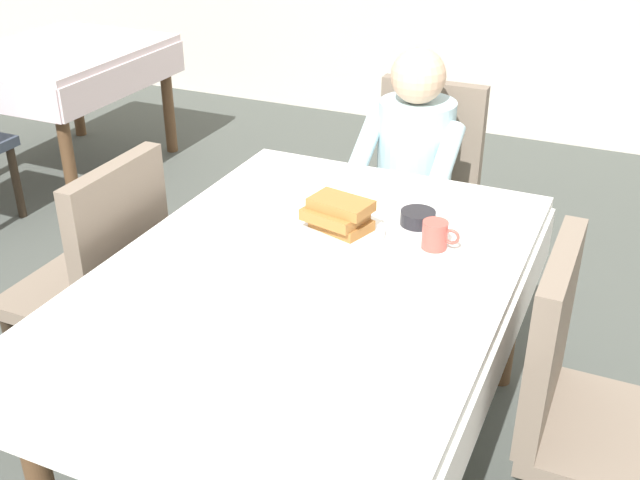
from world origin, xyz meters
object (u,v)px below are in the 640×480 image
object	(u,v)px
breakfast_stack	(339,214)
background_table_far	(63,67)
cup_coffee	(436,235)
plate_breakfast	(339,231)
spoon_near_edge	(290,278)
fork_left_of_plate	(281,224)
chair_right_side	(581,396)
syrup_pitcher	(289,184)
dining_table_main	(312,292)
diner_person	(412,163)
bowl_butter	(418,218)
knife_right_of_plate	(396,247)
chair_diner	(422,181)
chair_left_side	(102,273)

from	to	relation	value
breakfast_stack	background_table_far	size ratio (longest dim) A/B	0.19
breakfast_stack	cup_coffee	world-z (taller)	breakfast_stack
plate_breakfast	spoon_near_edge	xyz separation A→B (m)	(-0.02, -0.31, -0.01)
plate_breakfast	fork_left_of_plate	bearing A→B (deg)	-173.99
chair_right_side	syrup_pitcher	size ratio (longest dim) A/B	11.63
background_table_far	dining_table_main	bearing A→B (deg)	-35.52
breakfast_stack	fork_left_of_plate	distance (m)	0.20
diner_person	chair_right_side	bearing A→B (deg)	128.34
bowl_butter	syrup_pitcher	size ratio (longest dim) A/B	1.38
cup_coffee	plate_breakfast	bearing A→B (deg)	-174.38
background_table_far	syrup_pitcher	bearing A→B (deg)	-31.41
syrup_pitcher	background_table_far	xyz separation A→B (m)	(-2.09, 1.28, -0.15)
cup_coffee	fork_left_of_plate	size ratio (longest dim) A/B	0.63
dining_table_main	chair_right_side	size ratio (longest dim) A/B	1.64
plate_breakfast	fork_left_of_plate	world-z (taller)	plate_breakfast
cup_coffee	knife_right_of_plate	world-z (taller)	cup_coffee
diner_person	knife_right_of_plate	world-z (taller)	diner_person
chair_diner	fork_left_of_plate	bearing A→B (deg)	80.43
chair_diner	plate_breakfast	size ratio (longest dim) A/B	3.32
chair_right_side	chair_left_side	size ratio (longest dim) A/B	1.00
bowl_butter	plate_breakfast	bearing A→B (deg)	-141.78
cup_coffee	knife_right_of_plate	bearing A→B (deg)	-154.66
chair_left_side	cup_coffee	bearing A→B (deg)	-77.00
chair_right_side	breakfast_stack	bearing A→B (deg)	-105.19
spoon_near_edge	bowl_butter	bearing A→B (deg)	61.85
chair_diner	cup_coffee	distance (m)	1.01
fork_left_of_plate	knife_right_of_plate	bearing A→B (deg)	-91.41
background_table_far	diner_person	bearing A→B (deg)	-16.09
dining_table_main	fork_left_of_plate	size ratio (longest dim) A/B	8.47
chair_left_side	syrup_pitcher	world-z (taller)	chair_left_side
chair_left_side	knife_right_of_plate	distance (m)	1.00
breakfast_stack	diner_person	bearing A→B (deg)	91.74
chair_right_side	background_table_far	bearing A→B (deg)	-118.29
diner_person	cup_coffee	size ratio (longest dim) A/B	9.91
chair_right_side	spoon_near_edge	size ratio (longest dim) A/B	6.20
bowl_butter	spoon_near_edge	size ratio (longest dim) A/B	0.73
diner_person	spoon_near_edge	xyz separation A→B (m)	(0.01, -1.11, 0.07)
chair_left_side	background_table_far	world-z (taller)	chair_left_side
chair_right_side	cup_coffee	bearing A→B (deg)	-116.85
fork_left_of_plate	chair_left_side	bearing A→B (deg)	107.37
dining_table_main	syrup_pitcher	world-z (taller)	syrup_pitcher
dining_table_main	chair_left_side	size ratio (longest dim) A/B	1.64
knife_right_of_plate	chair_right_side	bearing A→B (deg)	-113.27
bowl_butter	fork_left_of_plate	bearing A→B (deg)	-155.56
chair_left_side	fork_left_of_plate	bearing A→B (deg)	-71.22
background_table_far	plate_breakfast	bearing A→B (deg)	-31.96
chair_right_side	background_table_far	distance (m)	3.56
chair_diner	breakfast_stack	distance (m)	1.00
chair_left_side	fork_left_of_plate	distance (m)	0.64
cup_coffee	bowl_butter	bearing A→B (deg)	126.33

